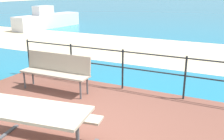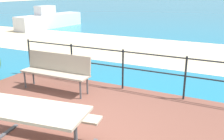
# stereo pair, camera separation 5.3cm
# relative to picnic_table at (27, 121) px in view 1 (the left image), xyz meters

# --- Properties ---
(ground_plane) EXTENTS (240.00, 240.00, 0.00)m
(ground_plane) POSITION_rel_picnic_table_xyz_m (0.10, 0.67, -0.64)
(ground_plane) COLOR beige
(patio_paving) EXTENTS (6.40, 5.20, 0.06)m
(patio_paving) POSITION_rel_picnic_table_xyz_m (0.10, 0.67, -0.61)
(patio_paving) COLOR brown
(patio_paving) RESTS_ON ground
(sea_water) EXTENTS (90.00, 90.00, 0.01)m
(sea_water) POSITION_rel_picnic_table_xyz_m (0.10, 40.67, -0.64)
(sea_water) COLOR teal
(sea_water) RESTS_ON ground
(beach_strip) EXTENTS (54.01, 5.05, 0.01)m
(beach_strip) POSITION_rel_picnic_table_xyz_m (0.10, 7.81, -0.64)
(beach_strip) COLOR beige
(beach_strip) RESTS_ON ground
(picnic_table) EXTENTS (1.94, 1.65, 0.79)m
(picnic_table) POSITION_rel_picnic_table_xyz_m (0.00, 0.00, 0.00)
(picnic_table) COLOR #BCAD93
(picnic_table) RESTS_ON patio_paving
(park_bench) EXTENTS (1.76, 0.45, 0.89)m
(park_bench) POSITION_rel_picnic_table_xyz_m (-1.29, 2.33, -0.05)
(park_bench) COLOR tan
(park_bench) RESTS_ON patio_paving
(railing_fence) EXTENTS (5.94, 0.04, 0.98)m
(railing_fence) POSITION_rel_picnic_table_xyz_m (0.10, 3.10, 0.04)
(railing_fence) COLOR #1E2328
(railing_fence) RESTS_ON patio_paving
(boat_mid) EXTENTS (1.67, 5.53, 1.43)m
(boat_mid) POSITION_rel_picnic_table_xyz_m (-8.77, 11.40, -0.14)
(boat_mid) COLOR silver
(boat_mid) RESTS_ON sea_water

